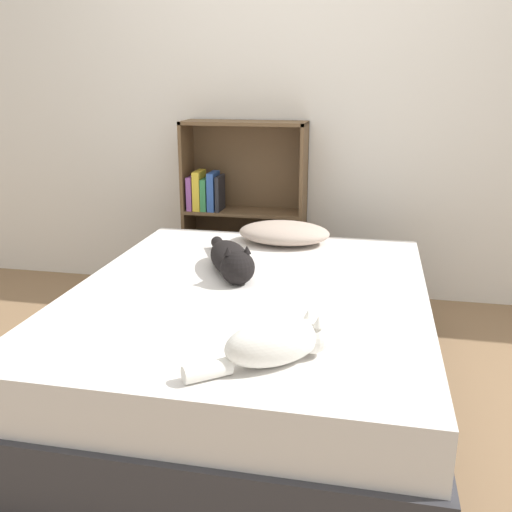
% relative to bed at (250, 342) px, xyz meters
% --- Properties ---
extents(ground_plane, '(8.00, 8.00, 0.00)m').
position_rel_bed_xyz_m(ground_plane, '(0.00, 0.00, -0.24)').
color(ground_plane, '#846647').
extents(wall_back, '(8.00, 0.06, 2.50)m').
position_rel_bed_xyz_m(wall_back, '(0.00, 1.34, 1.01)').
color(wall_back, white).
rests_on(wall_back, ground_plane).
extents(bed, '(1.49, 1.82, 0.49)m').
position_rel_bed_xyz_m(bed, '(0.00, 0.00, 0.00)').
color(bed, '#333338').
rests_on(bed, ground_plane).
extents(pillow, '(0.48, 0.34, 0.11)m').
position_rel_bed_xyz_m(pillow, '(0.03, 0.71, 0.30)').
color(pillow, '#B29E8E').
rests_on(pillow, bed).
extents(cat_light, '(0.42, 0.35, 0.14)m').
position_rel_bed_xyz_m(cat_light, '(0.22, -0.62, 0.32)').
color(cat_light, white).
rests_on(cat_light, bed).
extents(cat_dark, '(0.35, 0.60, 0.17)m').
position_rel_bed_xyz_m(cat_dark, '(-0.12, 0.18, 0.31)').
color(cat_dark, black).
rests_on(cat_dark, bed).
extents(bookshelf, '(0.74, 0.26, 1.08)m').
position_rel_bed_xyz_m(bookshelf, '(-0.32, 1.21, 0.32)').
color(bookshelf, brown).
rests_on(bookshelf, ground_plane).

